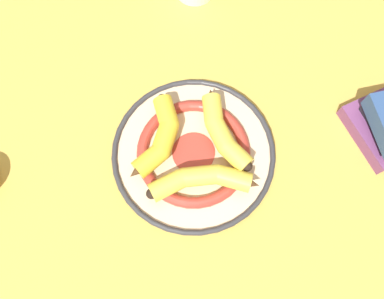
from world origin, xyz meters
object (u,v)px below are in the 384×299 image
object	(u,v)px
decorative_bowl	(192,153)
banana_a	(158,139)
banana_b	(220,131)
banana_c	(201,180)

from	to	relation	value
decorative_bowl	banana_a	xyz separation A→B (m)	(-0.06, 0.02, 0.03)
banana_a	banana_b	bearing A→B (deg)	-66.75
decorative_bowl	banana_b	distance (m)	0.07
banana_a	decorative_bowl	bearing A→B (deg)	-89.03
banana_a	banana_c	bearing A→B (deg)	-119.02
decorative_bowl	banana_a	size ratio (longest dim) A/B	1.85
banana_b	banana_a	bearing A→B (deg)	-107.13
banana_b	banana_c	world-z (taller)	same
decorative_bowl	banana_c	xyz separation A→B (m)	(0.01, -0.06, 0.03)
decorative_bowl	banana_a	distance (m)	0.07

